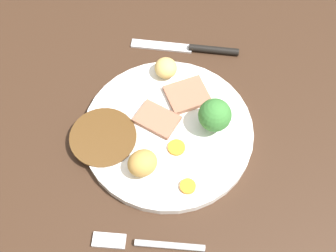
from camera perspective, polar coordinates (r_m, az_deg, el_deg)
dining_table at (r=70.95cm, az=1.75°, el=-4.52°), size 120.00×84.00×3.60cm
dinner_plate at (r=70.55cm, az=0.00°, el=-0.69°), size 25.98×25.98×1.40cm
gravy_pool at (r=69.82cm, az=-8.03°, el=-1.33°), size 10.12×10.12×0.30cm
meat_slice_main at (r=72.84cm, az=2.67°, el=3.84°), size 7.65×8.05×0.80cm
meat_slice_under at (r=70.40cm, az=-1.38°, el=0.84°), size 6.70×7.58×0.80cm
roast_potato_left at (r=65.42cm, az=-3.18°, el=-4.60°), size 5.82×5.88×3.60cm
roast_potato_right at (r=74.50cm, az=-0.27°, el=7.19°), size 5.00×4.97×2.97cm
carrot_coin_front at (r=68.23cm, az=1.05°, el=-2.67°), size 2.62×2.62×0.43cm
carrot_coin_back at (r=65.60cm, az=2.45°, el=-7.45°), size 2.30×2.30×0.55cm
broccoli_floret at (r=67.89cm, az=5.81°, el=1.33°), size 4.96×4.96×5.67cm
fork at (r=64.28cm, az=-2.90°, el=-14.28°), size 2.02×15.26×0.90cm
knife at (r=80.28cm, az=3.28°, el=9.55°), size 2.19×18.54×1.20cm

